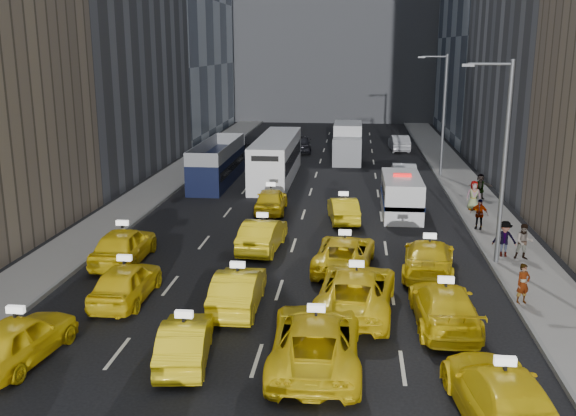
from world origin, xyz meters
name	(u,v)px	position (x,y,z in m)	size (l,w,h in m)	color
ground	(246,394)	(0.00, 0.00, 0.00)	(160.00, 160.00, 0.00)	black
sidewalk_west	(154,190)	(-10.50, 25.00, 0.07)	(3.00, 90.00, 0.15)	gray
sidewalk_east	(473,198)	(10.50, 25.00, 0.07)	(3.00, 90.00, 0.15)	gray
curb_west	(175,191)	(-9.05, 25.00, 0.09)	(0.15, 90.00, 0.18)	slate
curb_east	(450,197)	(9.05, 25.00, 0.09)	(0.15, 90.00, 0.18)	slate
streetlight_near	(502,156)	(9.18, 12.00, 4.92)	(2.15, 0.22, 9.00)	#595B60
streetlight_far	(442,111)	(9.18, 32.00, 4.92)	(2.15, 0.22, 9.00)	#595B60
taxi_4	(19,339)	(-7.28, 1.16, 0.76)	(1.79, 4.45, 1.52)	yellow
taxi_5	(185,341)	(-2.19, 1.74, 0.67)	(1.42, 4.08, 1.34)	yellow
taxi_6	(316,339)	(1.84, 1.98, 0.81)	(2.70, 5.85, 1.62)	yellow
taxi_7	(502,396)	(6.81, -0.75, 0.78)	(2.18, 5.37, 1.56)	yellow
taxi_8	(126,282)	(-5.71, 6.28, 0.76)	(1.79, 4.44, 1.51)	yellow
taxi_9	(238,289)	(-1.30, 5.99, 0.75)	(1.59, 4.55, 1.50)	yellow
taxi_10	(356,290)	(3.05, 6.19, 0.81)	(2.69, 5.84, 1.62)	yellow
taxi_11	(444,306)	(6.12, 5.20, 0.75)	(2.09, 5.14, 1.49)	yellow
taxi_12	(124,245)	(-7.37, 10.62, 0.82)	(1.94, 4.83, 1.64)	yellow
taxi_13	(263,235)	(-1.41, 13.11, 0.76)	(1.61, 4.62, 1.52)	yellow
taxi_14	(344,253)	(2.55, 10.82, 0.72)	(2.40, 5.20, 1.45)	yellow
taxi_15	(429,258)	(6.14, 10.48, 0.75)	(2.10, 5.17, 1.50)	yellow
taxi_16	(271,200)	(-1.94, 20.31, 0.73)	(1.74, 4.31, 1.47)	yellow
taxi_17	(343,209)	(2.33, 18.73, 0.68)	(1.45, 4.15, 1.37)	yellow
nypd_van	(401,196)	(5.65, 20.66, 1.09)	(2.32, 5.65, 2.40)	silver
double_decker	(218,163)	(-6.85, 28.40, 1.42)	(3.30, 10.08, 2.88)	black
city_bus	(276,159)	(-2.80, 29.92, 1.55)	(4.06, 12.36, 3.13)	white
box_truck	(348,143)	(2.26, 38.51, 1.53)	(2.93, 7.01, 3.12)	silver
misc_car_0	(404,173)	(6.38, 29.24, 0.77)	(1.63, 4.67, 1.54)	#ABAEB3
misc_car_1	(240,149)	(-7.23, 39.67, 0.70)	(2.33, 5.05, 1.40)	black
misc_car_2	(348,141)	(2.19, 44.58, 0.78)	(2.18, 5.35, 1.55)	gray
misc_car_3	(300,143)	(-2.11, 42.64, 0.83)	(1.96, 4.87, 1.66)	black
misc_car_4	(399,143)	(7.01, 44.39, 0.75)	(1.59, 4.57, 1.51)	#9B9CA2
pedestrian_0	(523,284)	(9.26, 7.24, 0.92)	(0.56, 0.37, 1.54)	gray
pedestrian_1	(524,242)	(10.58, 12.52, 0.97)	(0.80, 0.44, 1.65)	gray
pedestrian_2	(505,239)	(9.79, 12.87, 0.99)	(1.08, 0.45, 1.67)	gray
pedestrian_3	(479,214)	(9.47, 17.40, 0.96)	(0.95, 0.43, 1.62)	gray
pedestrian_4	(474,195)	(9.90, 21.57, 1.02)	(0.85, 0.46, 1.74)	gray
pedestrian_5	(480,186)	(10.81, 24.48, 0.95)	(1.48, 0.43, 1.60)	gray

